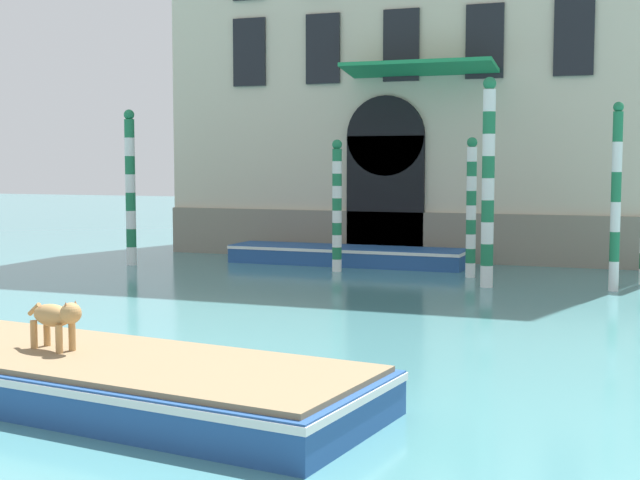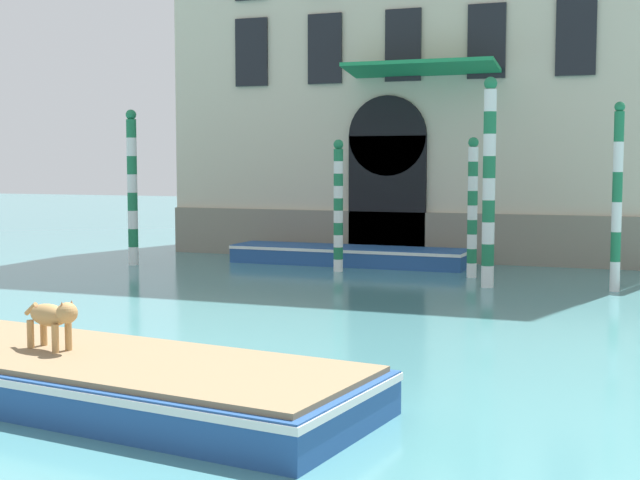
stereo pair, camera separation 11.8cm
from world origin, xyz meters
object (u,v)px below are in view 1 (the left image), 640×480
(mooring_pole_4, at_px, (488,182))
(boat_moored_near_palazzo, at_px, (347,255))
(dog_on_deck, at_px, (56,317))
(mooring_pole_5, at_px, (616,196))
(mooring_pole_0, at_px, (471,207))
(mooring_pole_3, at_px, (130,187))
(boat_foreground, at_px, (113,378))
(mooring_pole_2, at_px, (337,205))

(mooring_pole_4, bearing_deg, boat_moored_near_palazzo, 144.52)
(dog_on_deck, distance_m, boat_moored_near_palazzo, 13.68)
(dog_on_deck, relative_size, boat_moored_near_palazzo, 0.14)
(mooring_pole_4, bearing_deg, mooring_pole_5, 7.87)
(mooring_pole_0, xyz_separation_m, mooring_pole_4, (0.64, -1.53, 0.62))
(dog_on_deck, height_order, mooring_pole_5, mooring_pole_5)
(mooring_pole_3, bearing_deg, mooring_pole_4, -5.70)
(boat_foreground, relative_size, dog_on_deck, 7.38)
(boat_moored_near_palazzo, xyz_separation_m, mooring_pole_2, (0.23, -1.47, 1.39))
(mooring_pole_3, xyz_separation_m, mooring_pole_5, (12.02, -0.58, -0.06))
(boat_foreground, bearing_deg, mooring_pole_3, 128.98)
(dog_on_deck, bearing_deg, boat_foreground, 13.36)
(boat_moored_near_palazzo, height_order, mooring_pole_3, mooring_pole_3)
(boat_moored_near_palazzo, distance_m, mooring_pole_2, 2.03)
(mooring_pole_0, height_order, mooring_pole_5, mooring_pole_5)
(mooring_pole_2, distance_m, mooring_pole_3, 5.54)
(mooring_pole_3, bearing_deg, mooring_pole_0, 3.81)
(mooring_pole_2, bearing_deg, mooring_pole_5, -9.97)
(dog_on_deck, distance_m, mooring_pole_5, 12.46)
(mooring_pole_0, bearing_deg, boat_foreground, -98.12)
(boat_foreground, relative_size, mooring_pole_0, 1.98)
(boat_moored_near_palazzo, bearing_deg, mooring_pole_4, -34.49)
(boat_foreground, height_order, mooring_pole_2, mooring_pole_2)
(mooring_pole_3, relative_size, mooring_pole_4, 0.90)
(boat_foreground, distance_m, mooring_pole_5, 12.23)
(mooring_pole_0, bearing_deg, boat_moored_near_palazzo, 157.77)
(mooring_pole_4, bearing_deg, dog_on_deck, -106.47)
(mooring_pole_2, distance_m, mooring_pole_5, 6.64)
(dog_on_deck, bearing_deg, mooring_pole_0, 94.42)
(mooring_pole_5, bearing_deg, mooring_pole_0, 160.08)
(dog_on_deck, relative_size, mooring_pole_3, 0.22)
(boat_foreground, xyz_separation_m, mooring_pole_3, (-7.05, 11.63, 1.76))
(boat_moored_near_palazzo, distance_m, mooring_pole_4, 5.50)
(boat_foreground, relative_size, mooring_pole_4, 1.44)
(mooring_pole_0, height_order, mooring_pole_2, mooring_pole_0)
(boat_foreground, distance_m, mooring_pole_4, 11.13)
(boat_foreground, xyz_separation_m, mooring_pole_2, (-1.56, 12.19, 1.35))
(boat_foreground, bearing_deg, mooring_pole_5, 73.52)
(boat_foreground, distance_m, mooring_pole_2, 12.36)
(boat_foreground, bearing_deg, dog_on_deck, -174.96)
(mooring_pole_2, xyz_separation_m, mooring_pole_3, (-5.49, -0.56, 0.41))
(boat_foreground, height_order, boat_moored_near_palazzo, boat_foreground)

